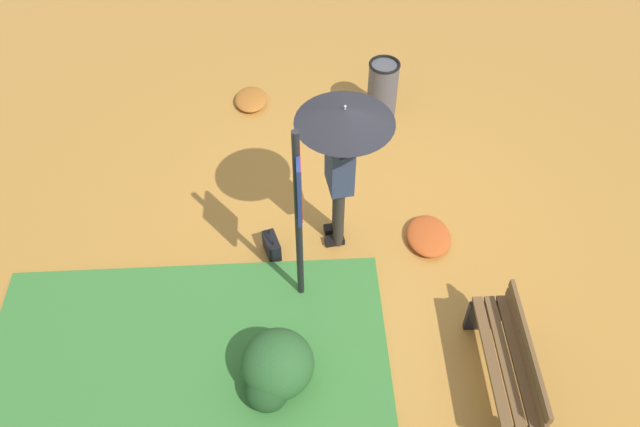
# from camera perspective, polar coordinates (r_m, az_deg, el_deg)

# --- Properties ---
(ground_plane) EXTENTS (18.00, 18.00, 0.00)m
(ground_plane) POSITION_cam_1_polar(r_m,az_deg,el_deg) (7.52, 2.89, -1.81)
(ground_plane) COLOR #B27A33
(person_with_umbrella) EXTENTS (0.96, 0.96, 2.04)m
(person_with_umbrella) POSITION_cam_1_polar(r_m,az_deg,el_deg) (6.31, 1.99, 6.41)
(person_with_umbrella) COLOR #2D2823
(person_with_umbrella) RESTS_ON ground_plane
(info_sign_post) EXTENTS (0.44, 0.07, 2.30)m
(info_sign_post) POSITION_cam_1_polar(r_m,az_deg,el_deg) (5.87, -1.89, 0.97)
(info_sign_post) COLOR black
(info_sign_post) RESTS_ON ground_plane
(handbag) EXTENTS (0.33, 0.22, 0.37)m
(handbag) POSITION_cam_1_polar(r_m,az_deg,el_deg) (7.25, -4.30, -2.85)
(handbag) COLOR black
(handbag) RESTS_ON ground_plane
(park_bench) EXTENTS (1.40, 0.39, 0.75)m
(park_bench) POSITION_cam_1_polar(r_m,az_deg,el_deg) (6.34, 16.28, -12.63)
(park_bench) COLOR black
(park_bench) RESTS_ON ground_plane
(trash_bin) EXTENTS (0.42, 0.42, 0.83)m
(trash_bin) POSITION_cam_1_polar(r_m,az_deg,el_deg) (8.85, 5.55, 10.91)
(trash_bin) COLOR #4C4C51
(trash_bin) RESTS_ON ground_plane
(shrub_cluster) EXTENTS (0.76, 0.69, 0.62)m
(shrub_cluster) POSITION_cam_1_polar(r_m,az_deg,el_deg) (6.22, -3.95, -13.56)
(shrub_cluster) COLOR #285628
(shrub_cluster) RESTS_ON ground_plane
(leaf_pile_near_person) EXTENTS (0.57, 0.45, 0.12)m
(leaf_pile_near_person) POSITION_cam_1_polar(r_m,az_deg,el_deg) (9.26, -6.13, 10.01)
(leaf_pile_near_person) COLOR #A86023
(leaf_pile_near_person) RESTS_ON ground_plane
(leaf_pile_by_bench) EXTENTS (0.63, 0.50, 0.14)m
(leaf_pile_by_bench) POSITION_cam_1_polar(r_m,az_deg,el_deg) (7.50, 9.57, -1.97)
(leaf_pile_by_bench) COLOR #B74C1E
(leaf_pile_by_bench) RESTS_ON ground_plane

